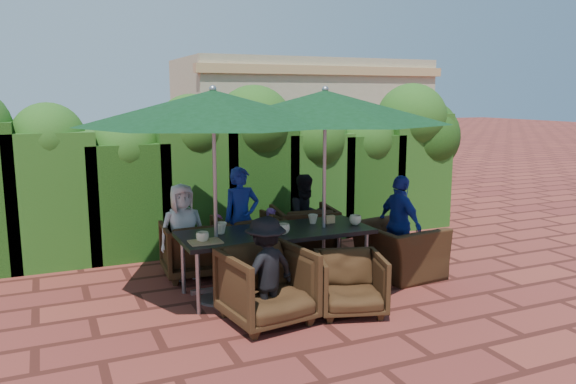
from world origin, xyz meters
name	(u,v)px	position (x,y,z in m)	size (l,w,h in m)	color
ground	(282,289)	(0.00, 0.00, 0.00)	(80.00, 80.00, 0.00)	maroon
dining_table	(276,237)	(-0.08, -0.01, 0.67)	(2.31, 0.90, 0.75)	black
umbrella_left	(213,108)	(-0.84, -0.05, 2.21)	(2.98, 2.98, 2.46)	gray
umbrella_right	(325,107)	(0.52, -0.09, 2.21)	(2.96, 2.96, 2.46)	gray
chair_far_left	(193,246)	(-0.87, 0.96, 0.40)	(0.77, 0.72, 0.79)	black
chair_far_mid	(248,240)	(-0.11, 0.92, 0.42)	(0.81, 0.76, 0.83)	black
chair_far_right	(304,230)	(0.79, 1.05, 0.43)	(0.84, 0.79, 0.86)	black
chair_near_left	(267,282)	(-0.54, -0.86, 0.43)	(0.84, 0.79, 0.87)	black
chair_near_right	(350,280)	(0.39, -0.98, 0.36)	(0.71, 0.66, 0.73)	black
chair_end_right	(398,241)	(1.62, -0.09, 0.46)	(1.04, 0.68, 0.91)	black
adult_far_left	(183,231)	(-1.00, 0.95, 0.62)	(0.61, 0.36, 1.24)	silver
adult_far_mid	(241,219)	(-0.18, 0.99, 0.70)	(0.50, 0.41, 1.40)	navy
adult_far_right	(306,217)	(0.81, 1.03, 0.62)	(0.60, 0.36, 1.24)	black
adult_near_left	(266,271)	(-0.56, -0.88, 0.57)	(0.73, 0.33, 1.14)	black
adult_end_right	(400,224)	(1.69, -0.01, 0.66)	(0.77, 0.39, 1.32)	navy
child_left	(219,242)	(-0.47, 1.11, 0.38)	(0.27, 0.22, 0.75)	#D54B9A
child_right	(272,236)	(0.28, 1.02, 0.40)	(0.29, 0.24, 0.80)	#87489C
pedestrian_a	(282,172)	(1.73, 4.08, 0.85)	(1.59, 0.57, 1.70)	green
pedestrian_b	(309,165)	(2.41, 4.25, 0.93)	(0.89, 0.54, 1.85)	#D54B9A
pedestrian_c	(356,163)	(3.62, 4.41, 0.90)	(1.15, 0.53, 1.79)	#9C9DA5
cup_a	(203,237)	(-1.03, -0.18, 0.81)	(0.15, 0.15, 0.12)	beige
cup_b	(221,228)	(-0.74, 0.11, 0.82)	(0.14, 0.14, 0.13)	beige
cup_c	(283,229)	(-0.07, -0.20, 0.81)	(0.16, 0.16, 0.12)	beige
cup_d	(313,219)	(0.48, 0.14, 0.81)	(0.13, 0.13, 0.12)	beige
cup_e	(355,220)	(0.95, -0.12, 0.81)	(0.15, 0.15, 0.12)	beige
ketchup_bottle	(266,224)	(-0.21, 0.01, 0.83)	(0.04, 0.04, 0.17)	#B20C0A
sauce_bottle	(271,222)	(-0.11, 0.10, 0.83)	(0.04, 0.04, 0.17)	#4C230C
serving_tray	(205,242)	(-1.01, -0.21, 0.76)	(0.35, 0.25, 0.02)	tan
number_block_left	(258,229)	(-0.32, -0.04, 0.80)	(0.12, 0.06, 0.10)	tan
number_block_right	(330,219)	(0.69, 0.07, 0.80)	(0.12, 0.06, 0.10)	tan
hedge_wall	(221,160)	(-0.05, 2.32, 1.36)	(9.10, 1.60, 2.56)	#15330D
building	(301,124)	(3.50, 6.99, 1.61)	(6.20, 3.08, 3.20)	tan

